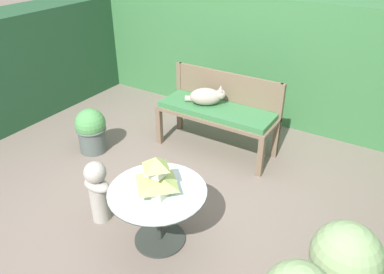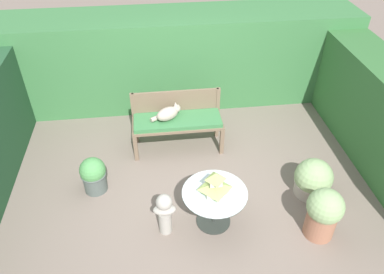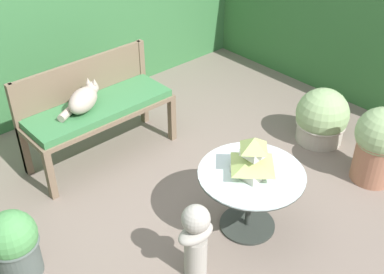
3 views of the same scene
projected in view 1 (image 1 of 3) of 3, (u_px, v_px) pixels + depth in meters
ground at (181, 191)px, 3.80m from camera, size 30.00×30.00×0.00m
foliage_hedge_back at (276, 53)px, 5.20m from camera, size 6.40×1.09×1.60m
foliage_hedge_left at (4, 70)px, 4.86m from camera, size 0.70×3.50×1.41m
garden_bench at (217, 113)px, 4.27m from camera, size 1.37×0.51×0.56m
bench_backrest at (227, 92)px, 4.36m from camera, size 1.37×0.06×0.90m
cat at (206, 96)px, 4.25m from camera, size 0.47×0.35×0.23m
patio_table at (158, 201)px, 3.02m from camera, size 0.79×0.79×0.53m
pagoda_birdhouse at (157, 177)px, 2.90m from camera, size 0.31×0.31×0.31m
garden_bust at (97, 189)px, 3.29m from camera, size 0.28×0.20×0.61m
potted_plant_table_far at (345, 261)px, 2.71m from camera, size 0.51×0.51×0.55m
potted_plant_path_edge at (91, 130)px, 4.36m from camera, size 0.35×0.35×0.54m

